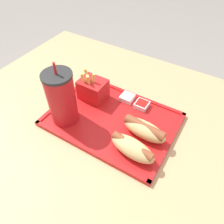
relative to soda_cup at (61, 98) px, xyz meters
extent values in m
plane|color=gray|center=(-0.10, -0.06, -0.81)|extent=(8.00, 8.00, 0.00)
cube|color=tan|center=(-0.10, -0.06, -0.45)|extent=(1.01, 0.85, 0.71)
cube|color=red|center=(-0.13, -0.07, -0.09)|extent=(0.39, 0.28, 0.01)
cube|color=red|center=(-0.13, -0.21, -0.08)|extent=(0.39, 0.01, 0.00)
cube|color=red|center=(-0.13, 0.06, -0.08)|extent=(0.39, 0.01, 0.00)
cube|color=red|center=(-0.32, -0.07, -0.08)|extent=(0.01, 0.28, 0.00)
cube|color=red|center=(0.06, -0.07, -0.08)|extent=(0.01, 0.28, 0.00)
cylinder|color=red|center=(0.00, 0.00, 0.00)|extent=(0.08, 0.08, 0.16)
cylinder|color=#262626|center=(0.00, 0.00, 0.08)|extent=(0.09, 0.09, 0.01)
cylinder|color=red|center=(0.00, 0.00, 0.10)|extent=(0.01, 0.01, 0.03)
ellipsoid|color=#DBB270|center=(-0.24, 0.01, -0.06)|extent=(0.14, 0.07, 0.05)
cylinder|color=brown|center=(-0.24, 0.01, -0.05)|extent=(0.12, 0.04, 0.02)
ellipsoid|color=#DBB270|center=(-0.24, -0.06, -0.06)|extent=(0.14, 0.06, 0.05)
cylinder|color=brown|center=(-0.24, -0.06, -0.05)|extent=(0.12, 0.04, 0.03)
cube|color=red|center=(-0.02, -0.13, -0.05)|extent=(0.09, 0.07, 0.07)
cylinder|color=#EACC60|center=(-0.02, -0.11, -0.02)|extent=(0.01, 0.02, 0.07)
cylinder|color=#EACC60|center=(-0.03, -0.12, -0.02)|extent=(0.02, 0.02, 0.07)
cylinder|color=#EACC60|center=(0.00, -0.13, -0.01)|extent=(0.02, 0.02, 0.08)
cylinder|color=#EACC60|center=(0.00, -0.11, -0.02)|extent=(0.02, 0.01, 0.07)
cylinder|color=#EACC60|center=(0.00, -0.11, -0.02)|extent=(0.02, 0.02, 0.07)
cube|color=silver|center=(-0.13, -0.18, -0.08)|extent=(0.04, 0.04, 0.02)
cube|color=white|center=(-0.13, -0.18, -0.07)|extent=(0.04, 0.04, 0.00)
cube|color=silver|center=(-0.18, -0.17, -0.08)|extent=(0.04, 0.04, 0.02)
cube|color=#B21914|center=(-0.18, -0.17, -0.07)|extent=(0.04, 0.04, 0.00)
camera|label=1|loc=(-0.37, 0.32, 0.43)|focal=35.00mm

